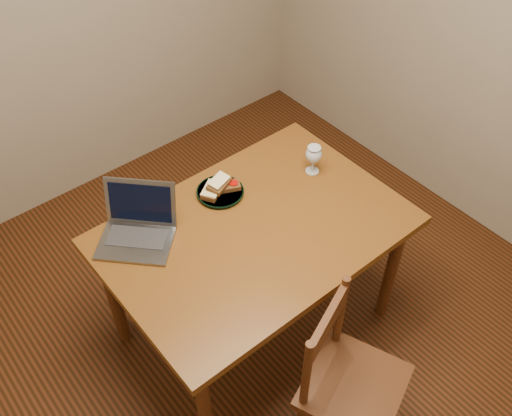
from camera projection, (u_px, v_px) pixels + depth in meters
floor at (250, 337)px, 2.96m from camera, size 3.20×3.20×0.02m
right_wall at (507, 5)px, 2.75m from camera, size 0.02×3.20×2.60m
table at (255, 241)px, 2.55m from camera, size 1.30×0.90×0.74m
chair at (350, 377)px, 2.29m from camera, size 0.51×0.50×0.43m
plate at (220, 192)px, 2.63m from camera, size 0.22×0.22×0.02m
sandwich_cheese at (212, 190)px, 2.60m from camera, size 0.14×0.12×0.04m
sandwich_tomato at (229, 185)px, 2.62m from camera, size 0.12×0.10×0.03m
sandwich_top at (219, 183)px, 2.59m from camera, size 0.14×0.11×0.04m
milk_glass at (313, 159)px, 2.69m from camera, size 0.08×0.08×0.15m
laptop at (138, 224)px, 2.42m from camera, size 0.41×0.42×0.22m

